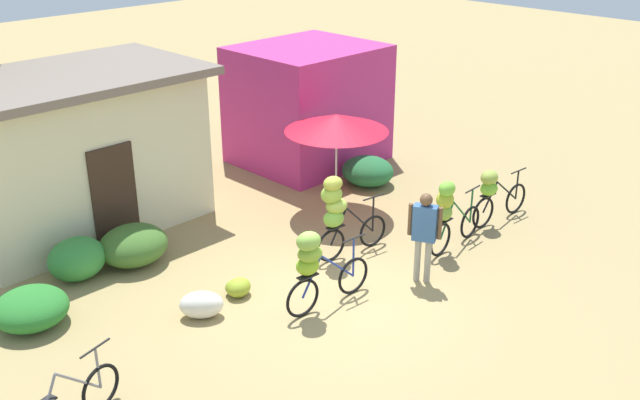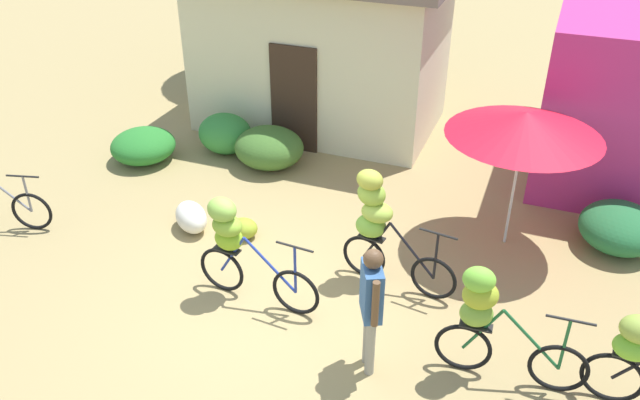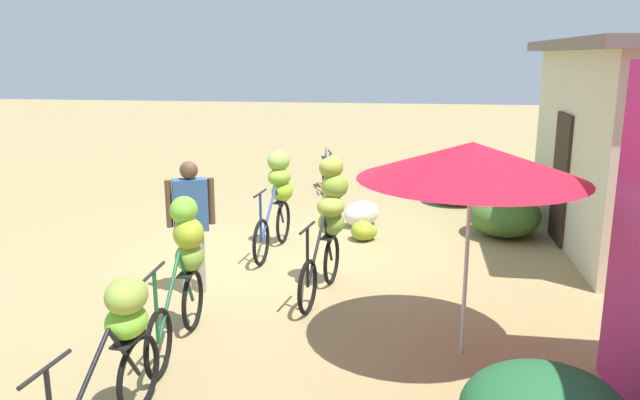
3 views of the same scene
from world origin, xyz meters
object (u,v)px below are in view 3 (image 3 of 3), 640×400
(bicycle_by_shop, at_px, (184,260))
(bicycle_rightmost, at_px, (117,345))
(market_umbrella, at_px, (472,161))
(bicycle_center_loaded, at_px, (329,214))
(bicycle_near_pile, at_px, (278,192))
(person_vendor, at_px, (191,214))
(banana_pile_on_ground, at_px, (363,231))
(produce_sack, at_px, (361,214))
(bicycle_leftmost, at_px, (327,175))

(bicycle_by_shop, distance_m, bicycle_rightmost, 1.63)
(market_umbrella, distance_m, bicycle_center_loaded, 2.37)
(bicycle_near_pile, height_order, person_vendor, person_vendor)
(market_umbrella, bearing_deg, bicycle_center_loaded, -135.19)
(banana_pile_on_ground, relative_size, person_vendor, 0.33)
(person_vendor, bearing_deg, banana_pile_on_ground, 143.71)
(bicycle_near_pile, relative_size, produce_sack, 2.50)
(bicycle_near_pile, height_order, bicycle_by_shop, bicycle_by_shop)
(market_umbrella, xyz_separation_m, produce_sack, (-4.51, -1.39, -1.70))
(bicycle_near_pile, relative_size, bicycle_by_shop, 1.04)
(bicycle_near_pile, bearing_deg, market_umbrella, 39.09)
(bicycle_rightmost, bearing_deg, bicycle_by_shop, -177.32)
(bicycle_by_shop, bearing_deg, bicycle_center_loaded, 142.38)
(bicycle_leftmost, distance_m, bicycle_center_loaded, 5.79)
(bicycle_center_loaded, distance_m, banana_pile_on_ground, 2.31)
(market_umbrella, bearing_deg, person_vendor, -109.82)
(bicycle_near_pile, relative_size, person_vendor, 1.06)
(bicycle_rightmost, bearing_deg, bicycle_near_pile, 177.90)
(bicycle_rightmost, bearing_deg, person_vendor, -171.05)
(bicycle_center_loaded, height_order, produce_sack, bicycle_center_loaded)
(market_umbrella, height_order, bicycle_by_shop, market_umbrella)
(person_vendor, bearing_deg, bicycle_center_loaded, 103.96)
(bicycle_leftmost, height_order, bicycle_rightmost, bicycle_rightmost)
(bicycle_near_pile, relative_size, bicycle_rightmost, 1.00)
(bicycle_by_shop, bearing_deg, market_umbrella, 91.73)
(produce_sack, bearing_deg, person_vendor, -27.61)
(bicycle_near_pile, xyz_separation_m, produce_sack, (-1.40, 1.14, -0.65))
(bicycle_by_shop, height_order, bicycle_rightmost, bicycle_by_shop)
(bicycle_near_pile, bearing_deg, bicycle_rightmost, -2.10)
(market_umbrella, distance_m, bicycle_by_shop, 2.98)
(bicycle_near_pile, xyz_separation_m, bicycle_by_shop, (3.20, -0.25, -0.02))
(bicycle_rightmost, bearing_deg, produce_sack, 168.05)
(bicycle_rightmost, bearing_deg, bicycle_center_loaded, 160.11)
(market_umbrella, height_order, banana_pile_on_ground, market_umbrella)
(market_umbrella, relative_size, banana_pile_on_ground, 3.91)
(bicycle_rightmost, height_order, banana_pile_on_ground, bicycle_rightmost)
(bicycle_center_loaded, height_order, person_vendor, bicycle_center_loaded)
(produce_sack, bearing_deg, bicycle_leftmost, -160.07)
(market_umbrella, bearing_deg, bicycle_rightmost, -57.72)
(bicycle_leftmost, bearing_deg, market_umbrella, 18.18)
(bicycle_near_pile, height_order, bicycle_rightmost, bicycle_near_pile)
(bicycle_center_loaded, xyz_separation_m, produce_sack, (-2.97, 0.14, -0.74))
(person_vendor, bearing_deg, bicycle_by_shop, 16.95)
(market_umbrella, bearing_deg, bicycle_by_shop, -88.27)
(bicycle_leftmost, relative_size, bicycle_rightmost, 0.91)
(bicycle_leftmost, xyz_separation_m, banana_pile_on_ground, (3.55, 1.09, -0.20))
(bicycle_by_shop, relative_size, person_vendor, 1.02)
(bicycle_center_loaded, xyz_separation_m, bicycle_by_shop, (1.63, -1.25, -0.11))
(produce_sack, bearing_deg, bicycle_center_loaded, -2.73)
(bicycle_rightmost, distance_m, person_vendor, 2.90)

